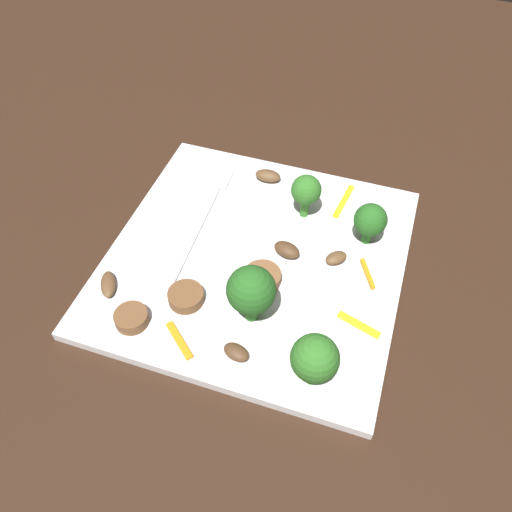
{
  "coord_description": "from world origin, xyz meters",
  "views": [
    {
      "loc": [
        -0.32,
        -0.11,
        0.41
      ],
      "look_at": [
        0.0,
        0.0,
        0.01
      ],
      "focal_mm": 36.53,
      "sensor_mm": 36.0,
      "label": 1
    }
  ],
  "objects_px": {
    "sausage_slice_1": "(262,277)",
    "mushroom_2": "(236,352)",
    "mushroom_0": "(268,176)",
    "sausage_slice_2": "(186,297)",
    "mushroom_3": "(287,250)",
    "pepper_strip_2": "(359,325)",
    "plate": "(256,259)",
    "broccoli_floret_1": "(251,291)",
    "mushroom_4": "(336,258)",
    "fork": "(205,214)",
    "pepper_strip_1": "(344,201)",
    "broccoli_floret_2": "(370,221)",
    "sausage_slice_0": "(131,318)",
    "mushroom_1": "(108,284)",
    "pepper_strip_3": "(179,340)",
    "broccoli_floret_3": "(315,359)",
    "pepper_strip_0": "(367,274)",
    "broccoli_floret_0": "(306,191)"
  },
  "relations": [
    {
      "from": "mushroom_3",
      "to": "pepper_strip_0",
      "type": "height_order",
      "value": "mushroom_3"
    },
    {
      "from": "sausage_slice_0",
      "to": "mushroom_3",
      "type": "bearing_deg",
      "value": -42.04
    },
    {
      "from": "fork",
      "to": "broccoli_floret_3",
      "type": "height_order",
      "value": "broccoli_floret_3"
    },
    {
      "from": "mushroom_2",
      "to": "sausage_slice_1",
      "type": "bearing_deg",
      "value": 2.5
    },
    {
      "from": "mushroom_0",
      "to": "mushroom_1",
      "type": "xyz_separation_m",
      "value": [
        -0.19,
        0.1,
        -0.0
      ]
    },
    {
      "from": "sausage_slice_0",
      "to": "mushroom_0",
      "type": "distance_m",
      "value": 0.23
    },
    {
      "from": "fork",
      "to": "pepper_strip_2",
      "type": "height_order",
      "value": "same"
    },
    {
      "from": "mushroom_0",
      "to": "mushroom_3",
      "type": "bearing_deg",
      "value": -152.7
    },
    {
      "from": "mushroom_2",
      "to": "pepper_strip_0",
      "type": "distance_m",
      "value": 0.15
    },
    {
      "from": "broccoli_floret_3",
      "to": "mushroom_0",
      "type": "height_order",
      "value": "broccoli_floret_3"
    },
    {
      "from": "plate",
      "to": "pepper_strip_1",
      "type": "relative_size",
      "value": 5.48
    },
    {
      "from": "sausage_slice_1",
      "to": "mushroom_2",
      "type": "xyz_separation_m",
      "value": [
        -0.08,
        -0.0,
        -0.0
      ]
    },
    {
      "from": "mushroom_0",
      "to": "sausage_slice_2",
      "type": "bearing_deg",
      "value": 173.41
    },
    {
      "from": "pepper_strip_3",
      "to": "sausage_slice_0",
      "type": "bearing_deg",
      "value": 83.7
    },
    {
      "from": "fork",
      "to": "mushroom_4",
      "type": "bearing_deg",
      "value": -99.85
    },
    {
      "from": "sausage_slice_1",
      "to": "pepper_strip_3",
      "type": "distance_m",
      "value": 0.1
    },
    {
      "from": "mushroom_1",
      "to": "mushroom_3",
      "type": "bearing_deg",
      "value": -57.86
    },
    {
      "from": "mushroom_4",
      "to": "pepper_strip_0",
      "type": "distance_m",
      "value": 0.03
    },
    {
      "from": "fork",
      "to": "pepper_strip_0",
      "type": "relative_size",
      "value": 5.04
    },
    {
      "from": "fork",
      "to": "pepper_strip_1",
      "type": "relative_size",
      "value": 3.45
    },
    {
      "from": "pepper_strip_0",
      "to": "broccoli_floret_3",
      "type": "bearing_deg",
      "value": 169.21
    },
    {
      "from": "mushroom_3",
      "to": "pepper_strip_2",
      "type": "xyz_separation_m",
      "value": [
        -0.06,
        -0.08,
        -0.0
      ]
    },
    {
      "from": "broccoli_floret_1",
      "to": "mushroom_2",
      "type": "relative_size",
      "value": 2.59
    },
    {
      "from": "mushroom_2",
      "to": "pepper_strip_1",
      "type": "xyz_separation_m",
      "value": [
        0.21,
        -0.05,
        -0.0
      ]
    },
    {
      "from": "sausage_slice_2",
      "to": "mushroom_1",
      "type": "distance_m",
      "value": 0.08
    },
    {
      "from": "mushroom_3",
      "to": "plate",
      "type": "bearing_deg",
      "value": 113.46
    },
    {
      "from": "broccoli_floret_2",
      "to": "pepper_strip_3",
      "type": "distance_m",
      "value": 0.22
    },
    {
      "from": "plate",
      "to": "mushroom_2",
      "type": "bearing_deg",
      "value": -170.12
    },
    {
      "from": "plate",
      "to": "mushroom_4",
      "type": "distance_m",
      "value": 0.08
    },
    {
      "from": "broccoli_floret_2",
      "to": "mushroom_4",
      "type": "relative_size",
      "value": 2.09
    },
    {
      "from": "broccoli_floret_3",
      "to": "pepper_strip_2",
      "type": "xyz_separation_m",
      "value": [
        0.06,
        -0.03,
        -0.03
      ]
    },
    {
      "from": "mushroom_3",
      "to": "pepper_strip_2",
      "type": "height_order",
      "value": "mushroom_3"
    },
    {
      "from": "broccoli_floret_1",
      "to": "pepper_strip_0",
      "type": "bearing_deg",
      "value": -48.54
    },
    {
      "from": "mushroom_0",
      "to": "mushroom_2",
      "type": "bearing_deg",
      "value": -169.21
    },
    {
      "from": "pepper_strip_0",
      "to": "pepper_strip_2",
      "type": "relative_size",
      "value": 0.87
    },
    {
      "from": "broccoli_floret_0",
      "to": "mushroom_2",
      "type": "xyz_separation_m",
      "value": [
        -0.18,
        0.01,
        -0.03
      ]
    },
    {
      "from": "mushroom_2",
      "to": "mushroom_1",
      "type": "bearing_deg",
      "value": 77.74
    },
    {
      "from": "plate",
      "to": "sausage_slice_0",
      "type": "bearing_deg",
      "value": 143.35
    },
    {
      "from": "mushroom_4",
      "to": "broccoli_floret_2",
      "type": "bearing_deg",
      "value": -32.9
    },
    {
      "from": "broccoli_floret_0",
      "to": "pepper_strip_3",
      "type": "height_order",
      "value": "broccoli_floret_0"
    },
    {
      "from": "fork",
      "to": "mushroom_2",
      "type": "height_order",
      "value": "mushroom_2"
    },
    {
      "from": "plate",
      "to": "broccoli_floret_1",
      "type": "distance_m",
      "value": 0.08
    },
    {
      "from": "broccoli_floret_2",
      "to": "sausage_slice_2",
      "type": "xyz_separation_m",
      "value": [
        -0.13,
        0.14,
        -0.02
      ]
    },
    {
      "from": "pepper_strip_1",
      "to": "plate",
      "type": "bearing_deg",
      "value": 147.05
    },
    {
      "from": "broccoli_floret_1",
      "to": "pepper_strip_2",
      "type": "relative_size",
      "value": 1.5
    },
    {
      "from": "sausage_slice_0",
      "to": "mushroom_1",
      "type": "bearing_deg",
      "value": 54.47
    },
    {
      "from": "plate",
      "to": "mushroom_4",
      "type": "bearing_deg",
      "value": -76.25
    },
    {
      "from": "broccoli_floret_1",
      "to": "pepper_strip_1",
      "type": "xyz_separation_m",
      "value": [
        0.17,
        -0.05,
        -0.04
      ]
    },
    {
      "from": "mushroom_1",
      "to": "pepper_strip_0",
      "type": "bearing_deg",
      "value": -68.2
    },
    {
      "from": "pepper_strip_0",
      "to": "mushroom_0",
      "type": "bearing_deg",
      "value": 52.87
    }
  ]
}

